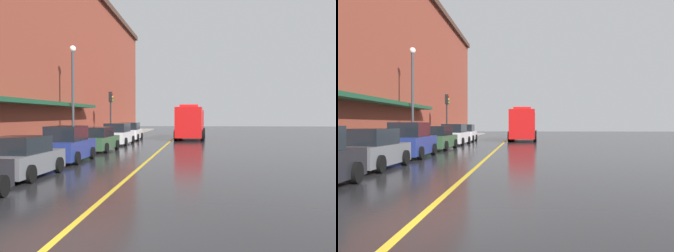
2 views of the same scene
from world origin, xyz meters
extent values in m
plane|color=#232326|center=(0.00, 25.00, 0.00)|extent=(112.00, 112.00, 0.00)
cube|color=gray|center=(-6.20, 25.00, 0.07)|extent=(2.40, 70.00, 0.15)
cube|color=gold|center=(0.00, 25.00, 0.00)|extent=(0.16, 70.00, 0.01)
cube|color=brown|center=(-12.56, 24.00, 7.30)|extent=(10.33, 64.00, 14.59)
cube|color=#19472D|center=(-6.85, 16.00, 3.10)|extent=(1.20, 22.40, 0.24)
cylinder|color=black|center=(-2.94, 4.07, 0.32)|extent=(0.23, 0.64, 0.64)
cube|color=#595B60|center=(-4.02, 7.80, 0.56)|extent=(1.97, 4.21, 0.76)
cube|color=black|center=(-4.03, 7.60, 1.24)|extent=(1.72, 2.34, 0.62)
cylinder|color=black|center=(-4.90, 9.12, 0.32)|extent=(0.24, 0.65, 0.64)
cylinder|color=black|center=(-3.05, 9.06, 0.32)|extent=(0.24, 0.65, 0.64)
cylinder|color=black|center=(-3.14, 6.49, 0.32)|extent=(0.24, 0.65, 0.64)
cube|color=navy|center=(-3.97, 13.02, 0.63)|extent=(1.71, 4.38, 0.90)
cube|color=black|center=(-3.97, 12.80, 1.44)|extent=(1.54, 2.41, 0.74)
cylinder|color=black|center=(-4.83, 14.38, 0.32)|extent=(0.22, 0.64, 0.64)
cylinder|color=black|center=(-3.10, 14.38, 0.32)|extent=(0.22, 0.64, 0.64)
cylinder|color=black|center=(-4.83, 11.66, 0.32)|extent=(0.22, 0.64, 0.64)
cylinder|color=black|center=(-3.10, 11.66, 0.32)|extent=(0.22, 0.64, 0.64)
cube|color=#2D5133|center=(-4.02, 19.13, 0.56)|extent=(2.05, 4.55, 0.77)
cube|color=black|center=(-4.03, 18.91, 1.27)|extent=(1.79, 2.53, 0.63)
cylinder|color=black|center=(-4.93, 20.56, 0.32)|extent=(0.24, 0.65, 0.64)
cylinder|color=black|center=(-3.02, 20.49, 0.32)|extent=(0.24, 0.65, 0.64)
cylinder|color=black|center=(-5.02, 17.78, 0.32)|extent=(0.24, 0.65, 0.64)
cylinder|color=black|center=(-3.11, 17.71, 0.32)|extent=(0.24, 0.65, 0.64)
cube|color=silver|center=(-3.89, 25.21, 0.60)|extent=(1.90, 4.78, 0.85)
cube|color=black|center=(-3.89, 24.97, 1.37)|extent=(1.67, 2.64, 0.69)
cylinder|color=black|center=(-4.76, 26.70, 0.32)|extent=(0.24, 0.65, 0.64)
cylinder|color=black|center=(-2.95, 26.65, 0.32)|extent=(0.24, 0.65, 0.64)
cylinder|color=black|center=(-4.83, 23.76, 0.32)|extent=(0.24, 0.65, 0.64)
cylinder|color=black|center=(-3.02, 23.72, 0.32)|extent=(0.24, 0.65, 0.64)
cube|color=silver|center=(-3.91, 31.12, 0.59)|extent=(1.81, 4.35, 0.82)
cube|color=black|center=(-3.91, 30.90, 1.33)|extent=(1.61, 2.40, 0.67)
cylinder|color=black|center=(-4.82, 32.44, 0.32)|extent=(0.23, 0.64, 0.64)
cylinder|color=black|center=(-3.05, 32.47, 0.32)|extent=(0.23, 0.64, 0.64)
cylinder|color=black|center=(-4.78, 29.76, 0.32)|extent=(0.23, 0.64, 0.64)
cylinder|color=black|center=(-3.01, 29.79, 0.32)|extent=(0.23, 0.64, 0.64)
cube|color=red|center=(1.65, 30.26, 1.70)|extent=(2.49, 2.70, 2.80)
cube|color=red|center=(1.80, 35.15, 1.59)|extent=(2.60, 6.46, 2.58)
cube|color=red|center=(1.65, 30.26, 3.22)|extent=(1.70, 0.65, 0.24)
cylinder|color=black|center=(2.88, 30.32, 0.50)|extent=(0.33, 1.01, 1.00)
cylinder|color=black|center=(0.44, 30.39, 0.50)|extent=(0.33, 1.01, 1.00)
cylinder|color=black|center=(2.99, 34.31, 0.50)|extent=(0.33, 1.01, 1.00)
cylinder|color=black|center=(0.55, 34.38, 0.50)|extent=(0.33, 1.01, 1.00)
cylinder|color=black|center=(3.07, 36.90, 0.50)|extent=(0.33, 1.01, 1.00)
cylinder|color=black|center=(0.63, 36.97, 0.50)|extent=(0.33, 1.01, 1.00)
cylinder|color=#4C4C51|center=(-5.35, 32.24, 0.68)|extent=(0.07, 0.07, 1.05)
cube|color=black|center=(-5.35, 32.24, 1.34)|extent=(0.14, 0.18, 0.28)
cylinder|color=#33383D|center=(-5.95, 20.06, 3.40)|extent=(0.18, 0.18, 6.50)
sphere|color=white|center=(-5.95, 20.06, 6.87)|extent=(0.44, 0.44, 0.44)
cylinder|color=#232326|center=(-5.30, 28.82, 1.85)|extent=(0.14, 0.14, 3.40)
cube|color=black|center=(-5.30, 28.82, 4.00)|extent=(0.28, 0.36, 0.90)
sphere|color=red|center=(-5.14, 28.82, 4.30)|extent=(0.16, 0.16, 0.16)
sphere|color=gold|center=(-5.14, 28.82, 4.00)|extent=(0.16, 0.16, 0.16)
sphere|color=green|center=(-5.14, 28.82, 3.70)|extent=(0.16, 0.16, 0.16)
camera|label=1|loc=(2.71, -7.08, 2.34)|focal=43.54mm
camera|label=2|loc=(1.96, -7.02, 1.74)|focal=41.86mm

